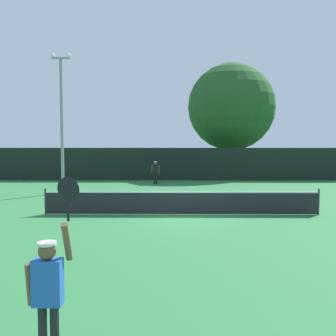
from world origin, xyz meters
TOP-DOWN VIEW (x-y plane):
  - ground_plane at (0.00, 0.00)m, footprint 120.00×120.00m
  - tennis_net at (0.00, 0.00)m, footprint 11.30×0.08m
  - perimeter_fence at (0.00, 14.43)m, footprint 38.92×0.12m
  - player_serving at (-2.03, -10.88)m, footprint 0.68×0.40m
  - player_receiving at (-1.56, 11.66)m, footprint 0.57×0.23m
  - tennis_ball at (-2.44, 0.39)m, footprint 0.07×0.07m
  - light_pole at (-6.73, 6.62)m, footprint 1.18×0.28m
  - large_tree at (4.93, 19.45)m, footprint 7.76×7.76m
  - parked_car_near at (6.05, 19.80)m, footprint 1.96×4.23m
  - parked_car_mid at (9.79, 21.41)m, footprint 2.30×4.37m

SIDE VIEW (x-z plane):
  - ground_plane at x=0.00m, z-range 0.00..0.00m
  - tennis_ball at x=-2.44m, z-range 0.00..0.07m
  - tennis_net at x=0.00m, z-range -0.02..1.05m
  - parked_car_near at x=6.05m, z-range -0.07..1.62m
  - parked_car_mid at x=9.79m, z-range -0.07..1.62m
  - player_receiving at x=-1.56m, z-range 0.17..1.77m
  - player_serving at x=-2.03m, z-range -0.15..2.38m
  - perimeter_fence at x=0.00m, z-range 0.00..2.52m
  - light_pole at x=-6.73m, z-range 0.56..8.58m
  - large_tree at x=4.93m, z-range 1.10..11.08m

